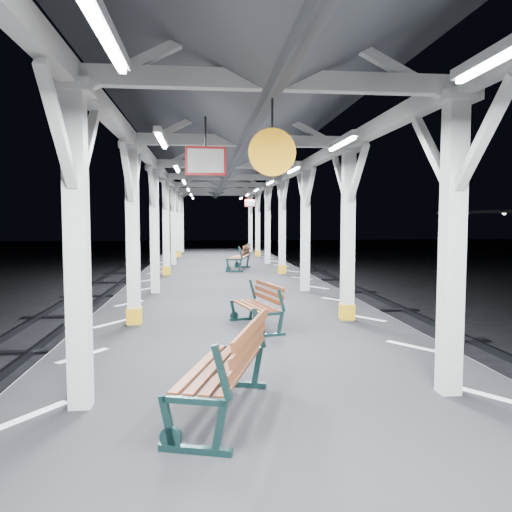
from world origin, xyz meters
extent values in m
plane|color=black|center=(0.00, 0.00, 0.00)|extent=(120.00, 120.00, 0.00)
cube|color=black|center=(0.00, 0.00, 0.50)|extent=(6.00, 50.00, 1.00)
cube|color=silver|center=(-2.45, 0.00, 1.00)|extent=(1.00, 48.00, 0.01)
cube|color=silver|center=(2.45, 0.00, 1.00)|extent=(1.00, 48.00, 0.01)
cube|color=beige|center=(-2.00, -2.00, 2.60)|extent=(0.22, 0.22, 3.20)
cube|color=beige|center=(-2.00, -2.00, 4.26)|extent=(0.40, 0.40, 0.12)
cube|color=beige|center=(-2.00, -1.45, 3.75)|extent=(0.10, 0.99, 0.99)
cube|color=beige|center=(-2.00, -2.55, 3.75)|extent=(0.10, 0.99, 0.99)
cube|color=beige|center=(-2.00, 2.00, 2.60)|extent=(0.22, 0.22, 3.20)
cube|color=beige|center=(-2.00, 2.00, 4.26)|extent=(0.40, 0.40, 0.12)
cube|color=gold|center=(-2.00, 2.00, 1.18)|extent=(0.26, 0.26, 0.30)
cube|color=beige|center=(-2.00, 2.55, 3.75)|extent=(0.10, 0.99, 0.99)
cube|color=beige|center=(-2.00, 1.45, 3.75)|extent=(0.10, 0.99, 0.99)
cube|color=beige|center=(-2.00, 6.00, 2.60)|extent=(0.22, 0.22, 3.20)
cube|color=beige|center=(-2.00, 6.00, 4.26)|extent=(0.40, 0.40, 0.12)
cube|color=beige|center=(-2.00, 6.55, 3.75)|extent=(0.10, 0.99, 0.99)
cube|color=beige|center=(-2.00, 5.45, 3.75)|extent=(0.10, 0.99, 0.99)
cube|color=beige|center=(-2.00, 10.00, 2.60)|extent=(0.22, 0.22, 3.20)
cube|color=beige|center=(-2.00, 10.00, 4.26)|extent=(0.40, 0.40, 0.12)
cube|color=gold|center=(-2.00, 10.00, 1.18)|extent=(0.26, 0.26, 0.30)
cube|color=beige|center=(-2.00, 10.55, 3.75)|extent=(0.10, 0.99, 0.99)
cube|color=beige|center=(-2.00, 9.45, 3.75)|extent=(0.10, 0.99, 0.99)
cube|color=beige|center=(-2.00, 14.00, 2.60)|extent=(0.22, 0.22, 3.20)
cube|color=beige|center=(-2.00, 14.00, 4.26)|extent=(0.40, 0.40, 0.12)
cube|color=beige|center=(-2.00, 14.55, 3.75)|extent=(0.10, 0.99, 0.99)
cube|color=beige|center=(-2.00, 13.45, 3.75)|extent=(0.10, 0.99, 0.99)
cube|color=beige|center=(-2.00, 18.00, 2.60)|extent=(0.22, 0.22, 3.20)
cube|color=beige|center=(-2.00, 18.00, 4.26)|extent=(0.40, 0.40, 0.12)
cube|color=gold|center=(-2.00, 18.00, 1.18)|extent=(0.26, 0.26, 0.30)
cube|color=beige|center=(-2.00, 18.55, 3.75)|extent=(0.10, 0.99, 0.99)
cube|color=beige|center=(-2.00, 17.45, 3.75)|extent=(0.10, 0.99, 0.99)
cube|color=beige|center=(-2.00, 22.00, 2.60)|extent=(0.22, 0.22, 3.20)
cube|color=beige|center=(-2.00, 22.00, 4.26)|extent=(0.40, 0.40, 0.12)
cube|color=beige|center=(-2.00, 22.55, 3.75)|extent=(0.10, 0.99, 0.99)
cube|color=beige|center=(-2.00, 21.45, 3.75)|extent=(0.10, 0.99, 0.99)
cube|color=beige|center=(2.00, -2.00, 2.60)|extent=(0.22, 0.22, 3.20)
cube|color=beige|center=(2.00, -2.00, 4.26)|extent=(0.40, 0.40, 0.12)
cube|color=beige|center=(2.00, -1.45, 3.75)|extent=(0.10, 0.99, 0.99)
cube|color=beige|center=(2.00, -2.55, 3.75)|extent=(0.10, 0.99, 0.99)
cube|color=beige|center=(2.00, 2.00, 2.60)|extent=(0.22, 0.22, 3.20)
cube|color=beige|center=(2.00, 2.00, 4.26)|extent=(0.40, 0.40, 0.12)
cube|color=gold|center=(2.00, 2.00, 1.18)|extent=(0.26, 0.26, 0.30)
cube|color=beige|center=(2.00, 2.55, 3.75)|extent=(0.10, 0.99, 0.99)
cube|color=beige|center=(2.00, 1.45, 3.75)|extent=(0.10, 0.99, 0.99)
cube|color=beige|center=(2.00, 6.00, 2.60)|extent=(0.22, 0.22, 3.20)
cube|color=beige|center=(2.00, 6.00, 4.26)|extent=(0.40, 0.40, 0.12)
cube|color=beige|center=(2.00, 6.55, 3.75)|extent=(0.10, 0.99, 0.99)
cube|color=beige|center=(2.00, 5.45, 3.75)|extent=(0.10, 0.99, 0.99)
cube|color=beige|center=(2.00, 10.00, 2.60)|extent=(0.22, 0.22, 3.20)
cube|color=beige|center=(2.00, 10.00, 4.26)|extent=(0.40, 0.40, 0.12)
cube|color=gold|center=(2.00, 10.00, 1.18)|extent=(0.26, 0.26, 0.30)
cube|color=beige|center=(2.00, 10.55, 3.75)|extent=(0.10, 0.99, 0.99)
cube|color=beige|center=(2.00, 9.45, 3.75)|extent=(0.10, 0.99, 0.99)
cube|color=beige|center=(2.00, 14.00, 2.60)|extent=(0.22, 0.22, 3.20)
cube|color=beige|center=(2.00, 14.00, 4.26)|extent=(0.40, 0.40, 0.12)
cube|color=beige|center=(2.00, 14.55, 3.75)|extent=(0.10, 0.99, 0.99)
cube|color=beige|center=(2.00, 13.45, 3.75)|extent=(0.10, 0.99, 0.99)
cube|color=beige|center=(2.00, 18.00, 2.60)|extent=(0.22, 0.22, 3.20)
cube|color=beige|center=(2.00, 18.00, 4.26)|extent=(0.40, 0.40, 0.12)
cube|color=gold|center=(2.00, 18.00, 1.18)|extent=(0.26, 0.26, 0.30)
cube|color=beige|center=(2.00, 18.55, 3.75)|extent=(0.10, 0.99, 0.99)
cube|color=beige|center=(2.00, 17.45, 3.75)|extent=(0.10, 0.99, 0.99)
cube|color=beige|center=(2.00, 22.00, 2.60)|extent=(0.22, 0.22, 3.20)
cube|color=beige|center=(2.00, 22.00, 4.26)|extent=(0.40, 0.40, 0.12)
cube|color=beige|center=(2.00, 22.55, 3.75)|extent=(0.10, 0.99, 0.99)
cube|color=beige|center=(2.00, 21.45, 3.75)|extent=(0.10, 0.99, 0.99)
cube|color=beige|center=(-2.00, 0.00, 4.38)|extent=(0.18, 48.00, 0.24)
cube|color=beige|center=(2.00, 0.00, 4.38)|extent=(0.18, 48.00, 0.24)
cube|color=beige|center=(0.00, -2.00, 4.38)|extent=(4.20, 0.14, 0.20)
cube|color=beige|center=(0.00, 2.00, 4.38)|extent=(4.20, 0.14, 0.20)
cube|color=beige|center=(0.00, 6.00, 4.38)|extent=(4.20, 0.14, 0.20)
cube|color=beige|center=(0.00, 10.00, 4.38)|extent=(4.20, 0.14, 0.20)
cube|color=beige|center=(0.00, 14.00, 4.38)|extent=(4.20, 0.14, 0.20)
cube|color=beige|center=(0.00, 18.00, 4.38)|extent=(4.20, 0.14, 0.20)
cube|color=beige|center=(0.00, 22.00, 4.38)|extent=(4.20, 0.14, 0.20)
cube|color=beige|center=(0.00, 0.00, 5.30)|extent=(0.16, 48.00, 0.20)
cube|color=#46494D|center=(-1.30, 0.00, 4.92)|extent=(2.80, 49.00, 1.45)
cube|color=#46494D|center=(1.30, 0.00, 4.92)|extent=(2.80, 49.00, 1.45)
cube|color=silver|center=(-1.30, -4.00, 4.10)|extent=(0.10, 1.35, 0.08)
cube|color=white|center=(-1.30, -4.00, 4.05)|extent=(0.05, 1.25, 0.05)
cube|color=silver|center=(-1.30, 0.00, 4.10)|extent=(0.10, 1.35, 0.08)
cube|color=white|center=(-1.30, 0.00, 4.05)|extent=(0.05, 1.25, 0.05)
cube|color=silver|center=(-1.30, 4.00, 4.10)|extent=(0.10, 1.35, 0.08)
cube|color=white|center=(-1.30, 4.00, 4.05)|extent=(0.05, 1.25, 0.05)
cube|color=silver|center=(-1.30, 8.00, 4.10)|extent=(0.10, 1.35, 0.08)
cube|color=white|center=(-1.30, 8.00, 4.05)|extent=(0.05, 1.25, 0.05)
cube|color=silver|center=(-1.30, 12.00, 4.10)|extent=(0.10, 1.35, 0.08)
cube|color=white|center=(-1.30, 12.00, 4.05)|extent=(0.05, 1.25, 0.05)
cube|color=silver|center=(-1.30, 16.00, 4.10)|extent=(0.10, 1.35, 0.08)
cube|color=white|center=(-1.30, 16.00, 4.05)|extent=(0.05, 1.25, 0.05)
cube|color=silver|center=(-1.30, 20.00, 4.10)|extent=(0.10, 1.35, 0.08)
cube|color=white|center=(-1.30, 20.00, 4.05)|extent=(0.05, 1.25, 0.05)
cube|color=silver|center=(1.30, -4.00, 4.10)|extent=(0.10, 1.35, 0.08)
cube|color=white|center=(1.30, -4.00, 4.05)|extent=(0.05, 1.25, 0.05)
cube|color=silver|center=(1.30, 0.00, 4.10)|extent=(0.10, 1.35, 0.08)
cube|color=white|center=(1.30, 0.00, 4.05)|extent=(0.05, 1.25, 0.05)
cube|color=silver|center=(1.30, 4.00, 4.10)|extent=(0.10, 1.35, 0.08)
cube|color=white|center=(1.30, 4.00, 4.05)|extent=(0.05, 1.25, 0.05)
cube|color=silver|center=(1.30, 8.00, 4.10)|extent=(0.10, 1.35, 0.08)
cube|color=white|center=(1.30, 8.00, 4.05)|extent=(0.05, 1.25, 0.05)
cube|color=silver|center=(1.30, 12.00, 4.10)|extent=(0.10, 1.35, 0.08)
cube|color=white|center=(1.30, 12.00, 4.05)|extent=(0.05, 1.25, 0.05)
cube|color=silver|center=(1.30, 16.00, 4.10)|extent=(0.10, 1.35, 0.08)
cube|color=white|center=(1.30, 16.00, 4.05)|extent=(0.05, 1.25, 0.05)
cube|color=silver|center=(1.30, 20.00, 4.10)|extent=(0.10, 1.35, 0.08)
cube|color=white|center=(1.30, 20.00, 4.05)|extent=(0.05, 1.25, 0.05)
cylinder|color=black|center=(0.00, -2.00, 4.05)|extent=(0.02, 0.02, 0.30)
cylinder|color=orange|center=(0.00, -2.00, 3.65)|extent=(0.50, 0.04, 0.50)
cylinder|color=black|center=(-0.69, -1.01, 4.02)|extent=(0.02, 0.02, 0.36)
cube|color=red|center=(-0.69, -1.01, 3.67)|extent=(0.50, 0.03, 0.35)
cube|color=white|center=(-0.69, -1.01, 3.67)|extent=(0.44, 0.04, 0.29)
cylinder|color=black|center=(1.38, 15.51, 4.02)|extent=(0.02, 0.02, 0.36)
cube|color=red|center=(1.38, 15.51, 3.67)|extent=(0.50, 0.03, 0.35)
cube|color=white|center=(1.38, 15.51, 3.67)|extent=(0.44, 0.05, 0.29)
cube|color=black|center=(14.00, 22.00, 1.65)|extent=(0.20, 0.20, 3.30)
sphere|color=silver|center=(14.00, 16.00, 3.22)|extent=(0.20, 0.20, 0.20)
sphere|color=silver|center=(14.00, 22.00, 3.22)|extent=(0.20, 0.20, 0.20)
cube|color=#132E2C|center=(-0.80, -3.16, 1.03)|extent=(0.63, 0.24, 0.06)
cube|color=#132E2C|center=(-1.02, -3.10, 1.24)|extent=(0.17, 0.10, 0.49)
cube|color=#132E2C|center=(-0.60, -3.22, 1.24)|extent=(0.16, 0.09, 0.49)
cube|color=#132E2C|center=(-0.58, -3.23, 1.71)|extent=(0.18, 0.10, 0.46)
cube|color=#132E2C|center=(-0.32, -1.54, 1.03)|extent=(0.63, 0.24, 0.06)
cube|color=#132E2C|center=(-0.54, -1.48, 1.24)|extent=(0.17, 0.10, 0.49)
cube|color=#132E2C|center=(-0.12, -1.60, 1.24)|extent=(0.16, 0.09, 0.49)
cube|color=#132E2C|center=(-0.10, -1.61, 1.71)|extent=(0.18, 0.10, 0.46)
cube|color=#623017|center=(-0.76, -2.29, 1.48)|extent=(0.55, 1.57, 0.04)
cube|color=#623017|center=(-0.63, -2.33, 1.48)|extent=(0.55, 1.57, 0.04)
cube|color=#623017|center=(-0.50, -2.37, 1.48)|extent=(0.55, 1.57, 0.04)
cube|color=#623017|center=(-0.37, -2.41, 1.48)|extent=(0.55, 1.57, 0.04)
cube|color=#623017|center=(-0.30, -2.43, 1.62)|extent=(0.51, 1.55, 0.10)
cube|color=#623017|center=(-0.28, -2.44, 1.76)|extent=(0.51, 1.55, 0.10)
cube|color=#623017|center=(-0.26, -2.44, 1.90)|extent=(0.51, 1.55, 0.10)
cube|color=#132E2C|center=(0.37, 0.86, 1.03)|extent=(0.53, 0.18, 0.05)
cube|color=#132E2C|center=(0.18, 0.82, 1.20)|extent=(0.14, 0.08, 0.41)
cube|color=#132E2C|center=(0.54, 0.91, 1.20)|extent=(0.13, 0.07, 0.41)
cube|color=#132E2C|center=(0.56, 0.91, 1.60)|extent=(0.15, 0.08, 0.39)
cube|color=#132E2C|center=(0.02, 2.24, 1.03)|extent=(0.53, 0.18, 0.05)
cube|color=#132E2C|center=(-0.17, 2.19, 1.20)|extent=(0.14, 0.08, 0.41)
cube|color=#132E2C|center=(0.19, 2.29, 1.20)|extent=(0.13, 0.07, 0.41)
cube|color=#132E2C|center=(0.21, 2.29, 1.60)|extent=(0.15, 0.08, 0.39)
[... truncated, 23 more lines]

